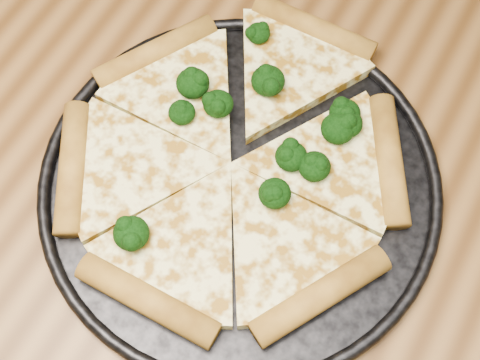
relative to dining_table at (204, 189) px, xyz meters
The scene contains 5 objects.
ground 0.66m from the dining_table, ahead, with size 4.00×4.00×0.00m, color brown.
dining_table is the anchor object (origin of this frame).
pizza_pan 0.11m from the dining_table, 16.90° to the right, with size 0.38×0.38×0.02m.
pizza 0.12m from the dining_table, ahead, with size 0.35×0.35×0.03m.
broccoli_florets 0.14m from the dining_table, 35.15° to the left, with size 0.18×0.27×0.03m.
Camera 1 is at (0.19, -0.26, 1.35)m, focal length 51.91 mm.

